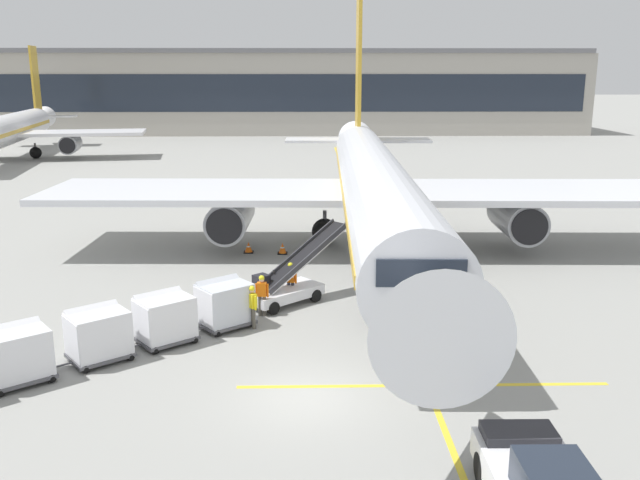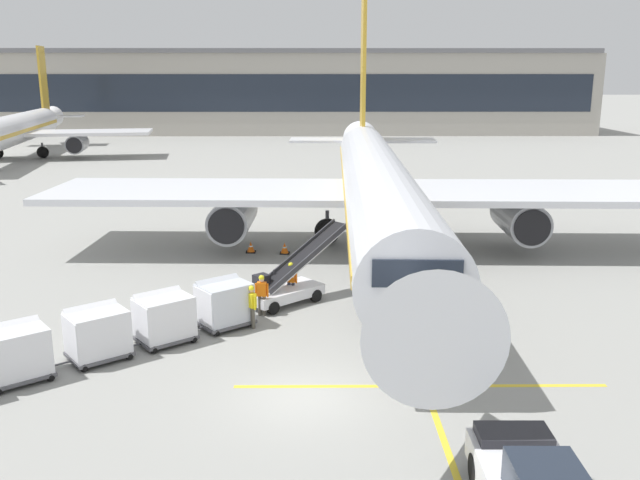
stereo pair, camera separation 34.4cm
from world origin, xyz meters
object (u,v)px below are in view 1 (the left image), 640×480
parked_airplane (373,184)px  safety_cone_wingtip (282,248)px  belt_loader (288,283)px  ground_crew_by_loader (252,304)px  baggage_cart_second (164,317)px  baggage_cart_lead (224,303)px  baggage_cart_third (98,333)px  safety_cone_engine_keepout (249,247)px  ground_crew_by_carts (291,279)px  ground_crew_marshaller (262,293)px  baggage_cart_fourth (16,353)px  distant_airplane (8,130)px

parked_airplane → safety_cone_wingtip: bearing=-167.3°
belt_loader → ground_crew_by_loader: (-1.31, -3.05, 0.10)m
belt_loader → safety_cone_wingtip: 8.27m
parked_airplane → baggage_cart_second: bearing=-123.1°
baggage_cart_lead → baggage_cart_second: size_ratio=1.00×
baggage_cart_third → safety_cone_engine_keepout: baggage_cart_third is taller
baggage_cart_third → ground_crew_by_carts: 9.05m
parked_airplane → ground_crew_by_loader: size_ratio=26.74×
safety_cone_engine_keepout → ground_crew_marshaller: bearing=-82.1°
belt_loader → ground_crew_by_carts: bearing=63.1°
baggage_cart_third → baggage_cart_fourth: same height
baggage_cart_third → ground_crew_marshaller: (5.41, 4.35, -0.00)m
ground_crew_by_carts → baggage_cart_lead: bearing=-129.2°
ground_crew_marshaller → belt_loader: bearing=58.6°
parked_airplane → safety_cone_engine_keepout: 7.85m
baggage_cart_fourth → safety_cone_wingtip: baggage_cart_fourth is taller
safety_cone_wingtip → distant_airplane: 53.91m
baggage_cart_lead → ground_crew_by_carts: baggage_cart_lead is taller
baggage_cart_lead → ground_crew_by_loader: (1.12, -0.17, -0.00)m
distant_airplane → baggage_cart_lead: bearing=-60.1°
baggage_cart_second → ground_crew_by_carts: baggage_cart_second is taller
baggage_cart_second → safety_cone_wingtip: 13.32m
safety_cone_wingtip → distant_airplane: size_ratio=0.02×
baggage_cart_lead → ground_crew_by_carts: (2.54, 3.12, -0.00)m
baggage_cart_fourth → ground_crew_by_carts: bearing=42.4°
ground_crew_marshaller → distant_airplane: (-32.36, 52.51, 2.40)m
baggage_cart_lead → distant_airplane: (-30.95, 53.73, 2.40)m
baggage_cart_third → baggage_cart_lead: bearing=38.0°
ground_crew_by_loader → distant_airplane: 62.76m
ground_crew_by_carts → distant_airplane: size_ratio=0.04×
ground_crew_marshaller → ground_crew_by_loader: bearing=-101.9°
ground_crew_by_carts → ground_crew_by_loader: bearing=-113.5°
baggage_cart_third → ground_crew_marshaller: baggage_cart_third is taller
baggage_cart_lead → baggage_cart_third: (-4.00, -3.13, 0.00)m
baggage_cart_second → baggage_cart_third: 2.51m
belt_loader → distant_airplane: bearing=123.3°
parked_airplane → ground_crew_by_carts: bearing=-116.1°
ground_crew_by_loader → safety_cone_wingtip: (0.79, 11.28, -0.70)m
belt_loader → baggage_cart_third: (-6.43, -6.01, 0.10)m
distant_airplane → ground_crew_by_loader: bearing=-59.2°
ground_crew_by_loader → safety_cone_wingtip: ground_crew_by_loader is taller
safety_cone_engine_keepout → safety_cone_wingtip: bearing=-8.2°
safety_cone_engine_keepout → distant_airplane: size_ratio=0.02×
baggage_cart_lead → safety_cone_wingtip: (1.91, 11.11, -0.70)m
ground_crew_by_carts → safety_cone_wingtip: (-0.63, 7.99, -0.70)m
parked_airplane → ground_crew_by_carts: 10.53m
ground_crew_by_carts → baggage_cart_second: bearing=-134.0°
ground_crew_by_carts → safety_cone_wingtip: 8.05m
ground_crew_marshaller → safety_cone_wingtip: size_ratio=2.80×
belt_loader → baggage_cart_fourth: (-8.55, -7.68, 0.10)m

